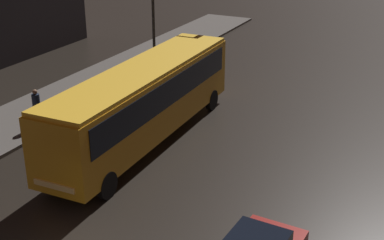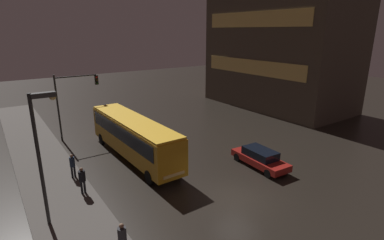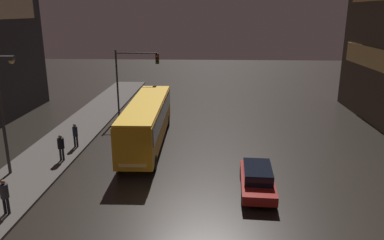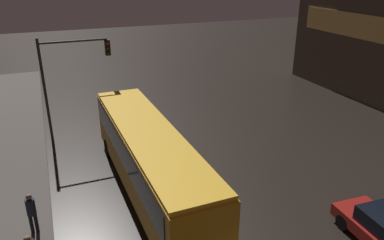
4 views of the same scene
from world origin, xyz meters
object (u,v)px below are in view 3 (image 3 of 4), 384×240
object	(u,v)px
pedestrian_mid	(75,133)
street_lamp_sidewalk	(3,97)
pedestrian_far	(5,194)
traffic_light_main	(132,71)
car_taxi	(257,178)
bus_near	(147,119)
pedestrian_near	(61,145)

from	to	relation	value
pedestrian_mid	street_lamp_sidewalk	size ratio (longest dim) A/B	0.25
pedestrian_mid	pedestrian_far	xyz separation A→B (m)	(-0.14, -9.28, 0.05)
pedestrian_far	traffic_light_main	xyz separation A→B (m)	(2.59, 17.90, 3.06)
car_taxi	street_lamp_sidewalk	size ratio (longest dim) A/B	0.69
traffic_light_main	bus_near	bearing A→B (deg)	-71.38
pedestrian_mid	street_lamp_sidewalk	xyz separation A→B (m)	(-2.18, -4.65, 3.71)
street_lamp_sidewalk	traffic_light_main	bearing A→B (deg)	70.75
pedestrian_near	traffic_light_main	distance (m)	11.84
bus_near	street_lamp_sidewalk	bearing A→B (deg)	36.98
pedestrian_far	street_lamp_sidewalk	size ratio (longest dim) A/B	0.25
pedestrian_near	pedestrian_far	size ratio (longest dim) A/B	0.99
pedestrian_mid	street_lamp_sidewalk	bearing A→B (deg)	-79.23
bus_near	pedestrian_far	xyz separation A→B (m)	(-5.16, -10.26, -0.83)
pedestrian_far	pedestrian_near	bearing A→B (deg)	104.75
car_taxi	pedestrian_near	bearing A→B (deg)	-12.36
bus_near	traffic_light_main	size ratio (longest dim) A/B	1.94
pedestrian_near	pedestrian_mid	xyz separation A→B (m)	(0.04, 2.55, -0.05)
bus_near	pedestrian_mid	distance (m)	5.19
pedestrian_far	traffic_light_main	world-z (taller)	traffic_light_main
pedestrian_far	pedestrian_mid	bearing A→B (deg)	104.74
pedestrian_near	street_lamp_sidewalk	bearing A→B (deg)	-12.18
bus_near	pedestrian_far	distance (m)	11.52
pedestrian_far	bus_near	bearing A→B (deg)	78.89
bus_near	pedestrian_far	size ratio (longest dim) A/B	6.83
pedestrian_far	street_lamp_sidewalk	bearing A→B (deg)	129.42
bus_near	street_lamp_sidewalk	distance (m)	9.57
car_taxi	traffic_light_main	world-z (taller)	traffic_light_main
car_taxi	pedestrian_far	world-z (taller)	pedestrian_far
pedestrian_near	car_taxi	bearing A→B (deg)	107.85
pedestrian_near	traffic_light_main	size ratio (longest dim) A/B	0.28
bus_near	pedestrian_near	bearing A→B (deg)	33.87
bus_near	street_lamp_sidewalk	size ratio (longest dim) A/B	1.72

